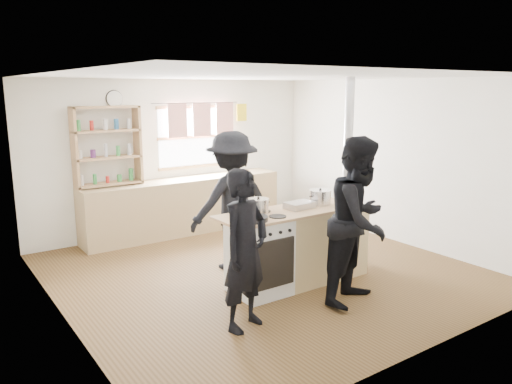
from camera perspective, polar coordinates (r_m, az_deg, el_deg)
ground at (r=6.64m, az=0.79°, el=-9.05°), size 5.00×5.00×0.01m
back_counter at (r=8.33m, az=-8.12°, el=-1.57°), size 3.40×0.55×0.90m
shelving_unit at (r=7.81m, az=-16.66°, el=5.08°), size 1.00×0.28×1.20m
thermos at (r=8.68m, az=-2.62°, el=3.04°), size 0.10×0.10×0.28m
cooking_island at (r=6.16m, az=4.91°, el=-6.13°), size 1.97×0.64×0.93m
skillet_greens at (r=5.47m, az=-0.42°, el=-3.01°), size 0.45×0.45×0.05m
roast_tray at (r=6.06m, az=4.98°, el=-1.46°), size 0.36×0.25×0.08m
stockpot_stove at (r=5.79m, az=0.28°, el=-1.59°), size 0.24×0.24×0.20m
stockpot_counter at (r=6.28m, az=7.34°, el=-0.58°), size 0.27×0.27×0.21m
bread_board at (r=6.52m, az=10.37°, el=-0.58°), size 0.34×0.30×0.12m
flue_heater at (r=6.77m, az=10.17°, el=-3.03°), size 0.35×0.35×2.50m
person_near_left at (r=4.90m, az=-1.24°, el=-6.67°), size 0.68×0.55×1.61m
person_near_right at (r=5.59m, az=11.76°, el=-3.24°), size 1.08×0.96×1.86m
person_far at (r=6.53m, az=-2.77°, el=-1.03°), size 1.19×0.70×1.82m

